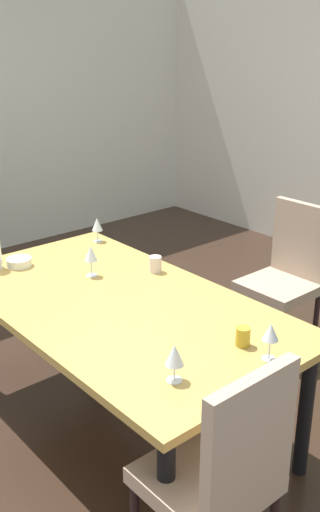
{
  "coord_description": "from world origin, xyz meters",
  "views": [
    {
      "loc": [
        2.35,
        -1.71,
        2.01
      ],
      "look_at": [
        0.09,
        0.23,
        0.85
      ],
      "focal_mm": 40.0,
      "sensor_mm": 36.0,
      "label": 1
    }
  ],
  "objects_px": {
    "serving_bowl_east": "(19,262)",
    "wine_glass_south": "(271,333)",
    "chair_right_near": "(222,471)",
    "wine_glass_north": "(91,254)",
    "cup_near_window": "(155,264)",
    "dining_table": "(117,313)",
    "chair_head_far": "(287,271)",
    "cup_center": "(243,336)",
    "wine_glass_corner": "(175,356)",
    "wine_glass_near_shelf": "(97,225)"
  },
  "relations": [
    {
      "from": "dining_table",
      "to": "serving_bowl_east",
      "type": "relative_size",
      "value": 13.4
    },
    {
      "from": "serving_bowl_east",
      "to": "wine_glass_south",
      "type": "bearing_deg",
      "value": 10.56
    },
    {
      "from": "chair_right_near",
      "to": "chair_head_far",
      "type": "height_order",
      "value": "chair_right_near"
    },
    {
      "from": "chair_right_near",
      "to": "wine_glass_north",
      "type": "xyz_separation_m",
      "value": [
        -1.39,
        0.39,
        0.33
      ]
    },
    {
      "from": "wine_glass_near_shelf",
      "to": "serving_bowl_east",
      "type": "relative_size",
      "value": 1.1
    },
    {
      "from": "dining_table",
      "to": "wine_glass_south",
      "type": "xyz_separation_m",
      "value": [
        0.86,
        0.14,
        0.2
      ]
    },
    {
      "from": "wine_glass_north",
      "to": "cup_near_window",
      "type": "height_order",
      "value": "wine_glass_north"
    },
    {
      "from": "chair_head_far",
      "to": "wine_glass_north",
      "type": "height_order",
      "value": "chair_head_far"
    },
    {
      "from": "chair_head_far",
      "to": "serving_bowl_east",
      "type": "distance_m",
      "value": 1.74
    },
    {
      "from": "wine_glass_corner",
      "to": "wine_glass_south",
      "type": "bearing_deg",
      "value": 71.14
    },
    {
      "from": "wine_glass_south",
      "to": "cup_near_window",
      "type": "xyz_separation_m",
      "value": [
        -1.03,
        0.25,
        -0.08
      ]
    },
    {
      "from": "dining_table",
      "to": "cup_near_window",
      "type": "relative_size",
      "value": 21.31
    },
    {
      "from": "dining_table",
      "to": "wine_glass_corner",
      "type": "relative_size",
      "value": 12.24
    },
    {
      "from": "chair_head_far",
      "to": "cup_center",
      "type": "relative_size",
      "value": 11.47
    },
    {
      "from": "wine_glass_north",
      "to": "cup_near_window",
      "type": "distance_m",
      "value": 0.37
    },
    {
      "from": "dining_table",
      "to": "cup_center",
      "type": "distance_m",
      "value": 0.74
    },
    {
      "from": "cup_near_window",
      "to": "wine_glass_near_shelf",
      "type": "bearing_deg",
      "value": 176.01
    },
    {
      "from": "cup_center",
      "to": "cup_near_window",
      "type": "height_order",
      "value": "cup_near_window"
    },
    {
      "from": "wine_glass_corner",
      "to": "serving_bowl_east",
      "type": "height_order",
      "value": "wine_glass_corner"
    },
    {
      "from": "wine_glass_corner",
      "to": "wine_glass_near_shelf",
      "type": "bearing_deg",
      "value": 155.4
    },
    {
      "from": "chair_head_far",
      "to": "wine_glass_north",
      "type": "bearing_deg",
      "value": 73.77
    },
    {
      "from": "dining_table",
      "to": "wine_glass_south",
      "type": "distance_m",
      "value": 0.9
    },
    {
      "from": "chair_right_near",
      "to": "wine_glass_south",
      "type": "bearing_deg",
      "value": 21.31
    },
    {
      "from": "wine_glass_north",
      "to": "cup_center",
      "type": "bearing_deg",
      "value": 3.37
    },
    {
      "from": "chair_head_far",
      "to": "wine_glass_near_shelf",
      "type": "xyz_separation_m",
      "value": [
        -0.83,
        -0.95,
        0.32
      ]
    },
    {
      "from": "chair_right_near",
      "to": "cup_center",
      "type": "xyz_separation_m",
      "value": [
        -0.33,
        0.46,
        0.24
      ]
    },
    {
      "from": "chair_right_near",
      "to": "cup_center",
      "type": "height_order",
      "value": "chair_right_near"
    },
    {
      "from": "chair_head_far",
      "to": "wine_glass_north",
      "type": "distance_m",
      "value": 1.4
    },
    {
      "from": "chair_right_near",
      "to": "wine_glass_north",
      "type": "bearing_deg",
      "value": 74.24
    },
    {
      "from": "chair_head_far",
      "to": "wine_glass_north",
      "type": "relative_size",
      "value": 5.49
    },
    {
      "from": "chair_head_far",
      "to": "cup_center",
      "type": "xyz_separation_m",
      "value": [
        0.69,
        -1.24,
        0.25
      ]
    },
    {
      "from": "wine_glass_near_shelf",
      "to": "cup_near_window",
      "type": "bearing_deg",
      "value": -3.99
    },
    {
      "from": "wine_glass_south",
      "to": "serving_bowl_east",
      "type": "xyz_separation_m",
      "value": [
        -1.61,
        -0.3,
        -0.1
      ]
    },
    {
      "from": "dining_table",
      "to": "chair_right_near",
      "type": "relative_size",
      "value": 1.97
    },
    {
      "from": "wine_glass_near_shelf",
      "to": "serving_bowl_east",
      "type": "distance_m",
      "value": 0.6
    },
    {
      "from": "chair_right_near",
      "to": "wine_glass_south",
      "type": "height_order",
      "value": "chair_right_near"
    },
    {
      "from": "wine_glass_corner",
      "to": "wine_glass_south",
      "type": "xyz_separation_m",
      "value": [
        0.14,
        0.41,
        0.01
      ]
    },
    {
      "from": "dining_table",
      "to": "chair_right_near",
      "type": "height_order",
      "value": "chair_right_near"
    },
    {
      "from": "chair_head_far",
      "to": "wine_glass_south",
      "type": "bearing_deg",
      "value": 124.07
    },
    {
      "from": "chair_right_near",
      "to": "cup_center",
      "type": "distance_m",
      "value": 0.61
    },
    {
      "from": "chair_right_near",
      "to": "wine_glass_near_shelf",
      "type": "distance_m",
      "value": 2.02
    },
    {
      "from": "wine_glass_corner",
      "to": "wine_glass_near_shelf",
      "type": "xyz_separation_m",
      "value": [
        -1.53,
        0.7,
        0.0
      ]
    },
    {
      "from": "chair_right_near",
      "to": "wine_glass_north",
      "type": "distance_m",
      "value": 1.49
    },
    {
      "from": "wine_glass_corner",
      "to": "wine_glass_north",
      "type": "xyz_separation_m",
      "value": [
        -1.08,
        0.35,
        0.02
      ]
    },
    {
      "from": "wine_glass_corner",
      "to": "chair_head_far",
      "type": "bearing_deg",
      "value": 113.06
    },
    {
      "from": "chair_right_near",
      "to": "wine_glass_corner",
      "type": "distance_m",
      "value": 0.45
    },
    {
      "from": "chair_head_far",
      "to": "wine_glass_near_shelf",
      "type": "relative_size",
      "value": 6.16
    },
    {
      "from": "cup_center",
      "to": "cup_near_window",
      "type": "bearing_deg",
      "value": 164.32
    },
    {
      "from": "serving_bowl_east",
      "to": "cup_center",
      "type": "bearing_deg",
      "value": 11.71
    },
    {
      "from": "dining_table",
      "to": "cup_near_window",
      "type": "bearing_deg",
      "value": 112.74
    }
  ]
}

